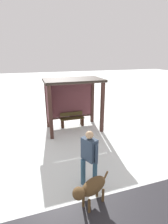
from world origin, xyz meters
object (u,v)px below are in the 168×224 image
(bus_shelter, at_px, (70,93))
(dog, at_px, (91,188))
(bench_left_inside, at_px, (72,120))
(person_walking, at_px, (89,154))

(bus_shelter, distance_m, dog, 5.13)
(bus_shelter, relative_size, dog, 2.52)
(bench_left_inside, height_order, person_walking, person_walking)
(bench_left_inside, relative_size, person_walking, 0.75)
(person_walking, relative_size, dog, 1.56)
(bench_left_inside, distance_m, dog, 5.18)
(dog, bearing_deg, person_walking, 73.94)
(person_walking, bearing_deg, dog, -106.06)
(person_walking, distance_m, dog, 0.93)
(bus_shelter, distance_m, bench_left_inside, 1.51)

